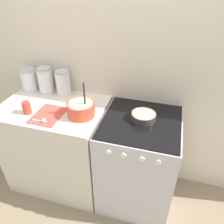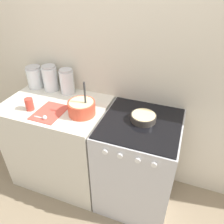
{
  "view_description": "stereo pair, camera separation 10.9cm",
  "coord_description": "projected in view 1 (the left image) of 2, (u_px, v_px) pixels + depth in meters",
  "views": [
    {
      "loc": [
        0.5,
        -1.09,
        1.94
      ],
      "look_at": [
        0.1,
        0.31,
        0.97
      ],
      "focal_mm": 35.0,
      "sensor_mm": 36.0,
      "label": 1
    },
    {
      "loc": [
        0.6,
        -1.06,
        1.94
      ],
      "look_at": [
        0.1,
        0.31,
        0.97
      ],
      "focal_mm": 35.0,
      "sensor_mm": 36.0,
      "label": 2
    }
  ],
  "objects": [
    {
      "name": "baking_pan",
      "position": [
        143.0,
        116.0,
        1.74
      ],
      "size": [
        0.2,
        0.2,
        0.06
      ],
      "color": "#38332D",
      "rests_on": "stove"
    },
    {
      "name": "mixing_bowl",
      "position": [
        81.0,
        108.0,
        1.77
      ],
      "size": [
        0.23,
        0.23,
        0.3
      ],
      "color": "#D84C33",
      "rests_on": "countertop_cabinet"
    },
    {
      "name": "tin_can",
      "position": [
        27.0,
        108.0,
        1.8
      ],
      "size": [
        0.07,
        0.07,
        0.11
      ],
      "color": "#CC3F33",
      "rests_on": "countertop_cabinet"
    },
    {
      "name": "storage_jar_left",
      "position": [
        29.0,
        81.0,
        2.13
      ],
      "size": [
        0.15,
        0.15,
        0.22
      ],
      "color": "silver",
      "rests_on": "countertop_cabinet"
    },
    {
      "name": "wall_back",
      "position": [
        113.0,
        67.0,
        1.94
      ],
      "size": [
        4.84,
        0.05,
        2.4
      ],
      "color": "beige",
      "rests_on": "ground_plane"
    },
    {
      "name": "measuring_spoon",
      "position": [
        43.0,
        121.0,
        1.71
      ],
      "size": [
        0.12,
        0.04,
        0.04
      ],
      "color": "white",
      "rests_on": "countertop_cabinet"
    },
    {
      "name": "recipe_page",
      "position": [
        48.0,
        115.0,
        1.8
      ],
      "size": [
        0.23,
        0.3,
        0.01
      ],
      "color": "#CC4C3F",
      "rests_on": "countertop_cabinet"
    },
    {
      "name": "ground_plane",
      "position": [
        93.0,
        213.0,
        2.07
      ],
      "size": [
        12.0,
        12.0,
        0.0
      ],
      "primitive_type": "plane",
      "color": "gray"
    },
    {
      "name": "storage_jar_middle",
      "position": [
        46.0,
        82.0,
        2.08
      ],
      "size": [
        0.14,
        0.14,
        0.25
      ],
      "color": "silver",
      "rests_on": "countertop_cabinet"
    },
    {
      "name": "countertop_cabinet",
      "position": [
        59.0,
        145.0,
        2.18
      ],
      "size": [
        0.92,
        0.65,
        0.92
      ],
      "color": "silver",
      "rests_on": "ground_plane"
    },
    {
      "name": "storage_jar_right",
      "position": [
        63.0,
        85.0,
        2.04
      ],
      "size": [
        0.13,
        0.13,
        0.24
      ],
      "color": "silver",
      "rests_on": "countertop_cabinet"
    },
    {
      "name": "stove",
      "position": [
        138.0,
        162.0,
        1.99
      ],
      "size": [
        0.64,
        0.66,
        0.92
      ],
      "color": "silver",
      "rests_on": "ground_plane"
    }
  ]
}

